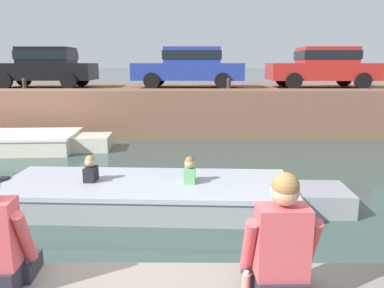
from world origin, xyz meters
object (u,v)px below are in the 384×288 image
at_px(person_seated_right, 280,250).
at_px(bottle_drink, 246,285).
at_px(motorboat_passing, 161,194).
at_px(car_centre_red, 323,66).
at_px(mooring_bollard_west, 24,84).
at_px(car_leftmost_black, 45,66).
at_px(mooring_bollard_mid, 229,84).
at_px(car_left_inner_blue, 190,66).

height_order(person_seated_right, bottle_drink, person_seated_right).
relative_size(motorboat_passing, car_centre_red, 1.58).
relative_size(mooring_bollard_west, person_seated_right, 0.46).
height_order(car_leftmost_black, bottle_drink, car_leftmost_black).
height_order(motorboat_passing, mooring_bollard_mid, mooring_bollard_mid).
distance_m(car_leftmost_black, car_left_inner_blue, 5.63).
xyz_separation_m(motorboat_passing, car_centre_red, (5.62, 8.28, 2.28)).
distance_m(car_centre_red, person_seated_right, 13.19).
bearing_deg(mooring_bollard_west, car_left_inner_blue, 17.31).
relative_size(car_left_inner_blue, mooring_bollard_west, 9.64).
bearing_deg(motorboat_passing, mooring_bollard_west, 129.00).
distance_m(car_leftmost_black, person_seated_right, 13.99).
xyz_separation_m(car_centre_red, bottle_drink, (-4.62, -12.37, -1.50)).
relative_size(mooring_bollard_west, bottle_drink, 2.18).
xyz_separation_m(car_left_inner_blue, mooring_bollard_mid, (1.36, -1.78, -0.61)).
bearing_deg(car_leftmost_black, mooring_bollard_west, -92.62).
bearing_deg(motorboat_passing, car_left_inner_blue, 86.92).
height_order(car_left_inner_blue, bottle_drink, car_left_inner_blue).
bearing_deg(motorboat_passing, person_seated_right, -73.29).
relative_size(motorboat_passing, person_seated_right, 6.68).
bearing_deg(car_leftmost_black, bottle_drink, -63.46).
bearing_deg(mooring_bollard_west, bottle_drink, -59.41).
distance_m(car_left_inner_blue, bottle_drink, 12.48).
bearing_deg(motorboat_passing, mooring_bollard_mid, 74.47).
xyz_separation_m(mooring_bollard_mid, person_seated_right, (-0.58, -10.59, -0.62)).
bearing_deg(mooring_bollard_west, person_seated_right, -58.49).
relative_size(car_leftmost_black, mooring_bollard_mid, 8.71).
bearing_deg(mooring_bollard_west, car_centre_red, 9.30).
bearing_deg(mooring_bollard_mid, car_left_inner_blue, 127.41).
height_order(motorboat_passing, person_seated_right, person_seated_right).
bearing_deg(mooring_bollard_mid, motorboat_passing, -105.53).
xyz_separation_m(car_left_inner_blue, mooring_bollard_west, (-5.71, -1.78, -0.61)).
bearing_deg(bottle_drink, mooring_bollard_west, 120.59).
height_order(mooring_bollard_west, person_seated_right, mooring_bollard_west).
xyz_separation_m(motorboat_passing, mooring_bollard_west, (-5.27, 6.50, 1.67)).
bearing_deg(mooring_bollard_west, car_leftmost_black, 87.38).
bearing_deg(car_left_inner_blue, mooring_bollard_west, -162.69).
height_order(car_centre_red, person_seated_right, car_centre_red).
relative_size(mooring_bollard_mid, bottle_drink, 2.18).
height_order(mooring_bollard_mid, person_seated_right, mooring_bollard_mid).
bearing_deg(car_centre_red, person_seated_right, -109.52).
xyz_separation_m(motorboat_passing, bottle_drink, (1.00, -4.09, 0.78)).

